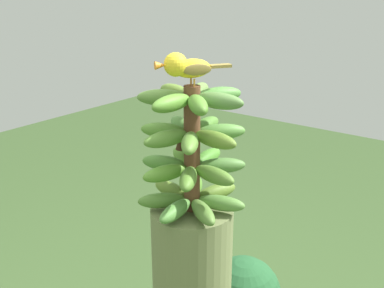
# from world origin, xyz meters

# --- Properties ---
(banana_bunch) EXTENTS (0.31, 0.31, 0.36)m
(banana_bunch) POSITION_xyz_m (0.00, -0.00, 1.15)
(banana_bunch) COLOR brown
(banana_bunch) RESTS_ON banana_tree
(perched_bird) EXTENTS (0.14, 0.18, 0.09)m
(perched_bird) POSITION_xyz_m (0.01, 0.02, 1.38)
(perched_bird) COLOR #C68933
(perched_bird) RESTS_ON banana_bunch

